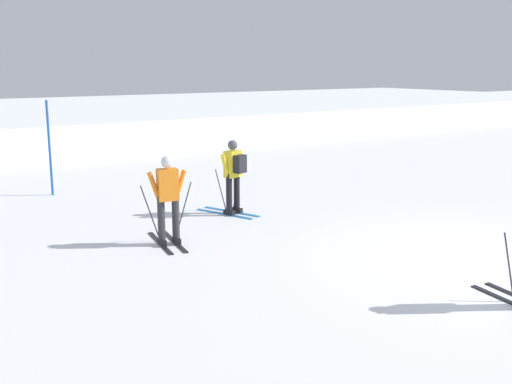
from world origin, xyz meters
TOP-DOWN VIEW (x-y plane):
  - ground_plane at (0.00, 0.00)m, footprint 120.00×120.00m
  - far_snow_ridge at (0.00, 20.02)m, footprint 80.00×8.81m
  - skier_orange at (-3.94, 3.97)m, footprint 0.99×1.64m
  - skier_yellow at (-1.63, 5.30)m, footprint 0.95×1.63m
  - trail_marker_pole at (-4.43, 9.80)m, footprint 0.06×0.06m

SIDE VIEW (x-z plane):
  - ground_plane at x=0.00m, z-range 0.00..0.00m
  - far_snow_ridge at x=0.00m, z-range 0.00..1.24m
  - skier_orange at x=-3.94m, z-range 0.06..1.77m
  - skier_yellow at x=-1.63m, z-range 0.10..1.81m
  - trail_marker_pole at x=-4.43m, z-range 0.00..2.49m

